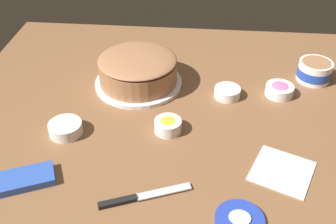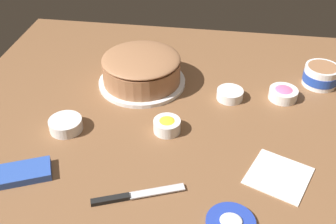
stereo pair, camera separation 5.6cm
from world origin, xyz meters
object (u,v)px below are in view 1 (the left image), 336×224
at_px(frosting_tub_lid, 240,219).
at_px(spreading_knife, 137,198).
at_px(sprinkle_bowl_yellow, 168,125).
at_px(paper_napkin, 282,171).
at_px(sprinkle_bowl_orange, 65,128).
at_px(frosted_cake, 138,71).
at_px(sprinkle_bowl_rainbow, 227,92).
at_px(candy_box_lower, 26,179).
at_px(frosting_tub, 315,71).
at_px(sprinkle_bowl_pink, 279,90).

bearing_deg(frosting_tub_lid, spreading_knife, 170.20).
xyz_separation_m(frosting_tub_lid, sprinkle_bowl_yellow, (-0.20, 0.31, 0.02)).
xyz_separation_m(frosting_tub_lid, paper_napkin, (0.12, 0.17, -0.00)).
relative_size(sprinkle_bowl_orange, sprinkle_bowl_yellow, 1.22).
bearing_deg(frosted_cake, paper_napkin, -40.94).
distance_m(spreading_knife, sprinkle_bowl_rainbow, 0.52).
relative_size(sprinkle_bowl_yellow, paper_napkin, 0.54).
distance_m(sprinkle_bowl_yellow, sprinkle_bowl_rainbow, 0.27).
height_order(frosted_cake, candy_box_lower, frosted_cake).
distance_m(frosting_tub, sprinkle_bowl_yellow, 0.59).
bearing_deg(frosting_tub, frosting_tub_lid, -114.16).
bearing_deg(frosting_tub_lid, sprinkle_bowl_pink, 73.71).
relative_size(frosting_tub, spreading_knife, 0.52).
bearing_deg(sprinkle_bowl_rainbow, sprinkle_bowl_orange, -153.82).
bearing_deg(sprinkle_bowl_orange, sprinkle_bowl_yellow, 7.28).
relative_size(frosting_tub_lid, sprinkle_bowl_orange, 1.18).
xyz_separation_m(sprinkle_bowl_orange, sprinkle_bowl_pink, (0.66, 0.26, 0.00)).
distance_m(spreading_knife, sprinkle_bowl_orange, 0.34).
distance_m(sprinkle_bowl_rainbow, sprinkle_bowl_pink, 0.18).
distance_m(frosted_cake, sprinkle_bowl_orange, 0.33).
xyz_separation_m(spreading_knife, sprinkle_bowl_orange, (-0.25, 0.23, 0.01)).
height_order(frosted_cake, spreading_knife, frosted_cake).
distance_m(frosted_cake, paper_napkin, 0.59).
bearing_deg(paper_napkin, sprinkle_bowl_orange, 170.58).
bearing_deg(frosting_tub, sprinkle_bowl_rainbow, -156.39).
bearing_deg(sprinkle_bowl_orange, sprinkle_bowl_pink, 21.85).
bearing_deg(sprinkle_bowl_orange, spreading_knife, -43.13).
bearing_deg(sprinkle_bowl_yellow, frosting_tub_lid, -57.84).
xyz_separation_m(frosting_tub_lid, sprinkle_bowl_pink, (0.16, 0.54, 0.01)).
height_order(frosted_cake, paper_napkin, frosted_cake).
relative_size(sprinkle_bowl_pink, candy_box_lower, 0.67).
relative_size(frosted_cake, paper_napkin, 2.02).
bearing_deg(sprinkle_bowl_rainbow, frosting_tub_lid, -88.12).
bearing_deg(candy_box_lower, paper_napkin, -15.57).
bearing_deg(sprinkle_bowl_rainbow, spreading_knife, -116.38).
bearing_deg(sprinkle_bowl_pink, sprinkle_bowl_rainbow, -171.45).
relative_size(frosted_cake, sprinkle_bowl_orange, 3.05).
height_order(sprinkle_bowl_pink, candy_box_lower, sprinkle_bowl_pink).
relative_size(frosted_cake, spreading_knife, 1.33).
height_order(spreading_knife, sprinkle_bowl_rainbow, sprinkle_bowl_rainbow).
height_order(sprinkle_bowl_orange, sprinkle_bowl_pink, sprinkle_bowl_pink).
bearing_deg(spreading_knife, frosted_cake, 98.12).
xyz_separation_m(frosting_tub, paper_napkin, (-0.17, -0.47, -0.03)).
distance_m(frosted_cake, sprinkle_bowl_pink, 0.48).
bearing_deg(sprinkle_bowl_rainbow, frosting_tub, 23.61).
relative_size(spreading_knife, candy_box_lower, 1.61).
bearing_deg(frosted_cake, candy_box_lower, -114.37).
xyz_separation_m(frosted_cake, frosting_tub, (0.61, 0.09, -0.02)).
relative_size(frosting_tub, sprinkle_bowl_orange, 1.19).
distance_m(frosting_tub, candy_box_lower, 1.01).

